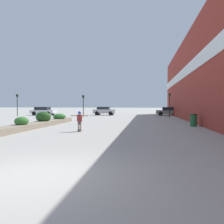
{
  "coord_description": "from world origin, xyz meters",
  "views": [
    {
      "loc": [
        2.71,
        -5.19,
        1.79
      ],
      "look_at": [
        -1.15,
        20.0,
        0.99
      ],
      "focal_mm": 35.0,
      "sensor_mm": 36.0,
      "label": 1
    }
  ],
  "objects_px": {
    "car_leftmost": "(168,111)",
    "car_center_left": "(104,111)",
    "traffic_light_right": "(170,101)",
    "skateboarder": "(80,119)",
    "trash_bin": "(194,120)",
    "traffic_light_far_left": "(17,101)",
    "skateboard": "(80,130)",
    "traffic_light_left": "(83,102)",
    "car_rightmost": "(43,111)"
  },
  "relations": [
    {
      "from": "traffic_light_far_left",
      "to": "traffic_light_right",
      "type": "bearing_deg",
      "value": 0.28
    },
    {
      "from": "traffic_light_left",
      "to": "skateboarder",
      "type": "bearing_deg",
      "value": -74.58
    },
    {
      "from": "traffic_light_right",
      "to": "skateboarder",
      "type": "bearing_deg",
      "value": -113.35
    },
    {
      "from": "car_center_left",
      "to": "traffic_light_far_left",
      "type": "relative_size",
      "value": 1.11
    },
    {
      "from": "car_center_left",
      "to": "trash_bin",
      "type": "bearing_deg",
      "value": 30.27
    },
    {
      "from": "skateboarder",
      "to": "traffic_light_right",
      "type": "distance_m",
      "value": 20.05
    },
    {
      "from": "skateboarder",
      "to": "car_rightmost",
      "type": "xyz_separation_m",
      "value": [
        -13.51,
        22.1,
        -0.09
      ]
    },
    {
      "from": "skateboarder",
      "to": "traffic_light_left",
      "type": "distance_m",
      "value": 18.29
    },
    {
      "from": "trash_bin",
      "to": "traffic_light_far_left",
      "type": "bearing_deg",
      "value": 151.33
    },
    {
      "from": "car_rightmost",
      "to": "traffic_light_left",
      "type": "height_order",
      "value": "traffic_light_left"
    },
    {
      "from": "car_center_left",
      "to": "car_rightmost",
      "type": "xyz_separation_m",
      "value": [
        -10.66,
        -2.1,
        -0.01
      ]
    },
    {
      "from": "car_leftmost",
      "to": "skateboard",
      "type": "bearing_deg",
      "value": 160.97
    },
    {
      "from": "skateboarder",
      "to": "car_leftmost",
      "type": "relative_size",
      "value": 0.33
    },
    {
      "from": "traffic_light_far_left",
      "to": "car_rightmost",
      "type": "bearing_deg",
      "value": 56.2
    },
    {
      "from": "trash_bin",
      "to": "traffic_light_right",
      "type": "xyz_separation_m",
      "value": [
        -0.54,
        13.54,
        1.87
      ]
    },
    {
      "from": "car_rightmost",
      "to": "traffic_light_far_left",
      "type": "bearing_deg",
      "value": -33.8
    },
    {
      "from": "skateboard",
      "to": "traffic_light_far_left",
      "type": "distance_m",
      "value": 24.44
    },
    {
      "from": "car_rightmost",
      "to": "traffic_light_far_left",
      "type": "xyz_separation_m",
      "value": [
        -2.58,
        -3.86,
        1.63
      ]
    },
    {
      "from": "car_rightmost",
      "to": "skateboard",
      "type": "bearing_deg",
      "value": 31.44
    },
    {
      "from": "trash_bin",
      "to": "car_center_left",
      "type": "bearing_deg",
      "value": 120.27
    },
    {
      "from": "skateboard",
      "to": "car_leftmost",
      "type": "xyz_separation_m",
      "value": [
        8.28,
        24.01,
        0.71
      ]
    },
    {
      "from": "car_rightmost",
      "to": "traffic_light_far_left",
      "type": "relative_size",
      "value": 1.2
    },
    {
      "from": "car_rightmost",
      "to": "car_center_left",
      "type": "bearing_deg",
      "value": 101.16
    },
    {
      "from": "trash_bin",
      "to": "car_center_left",
      "type": "relative_size",
      "value": 0.26
    },
    {
      "from": "trash_bin",
      "to": "car_leftmost",
      "type": "distance_m",
      "value": 19.2
    },
    {
      "from": "car_leftmost",
      "to": "traffic_light_right",
      "type": "height_order",
      "value": "traffic_light_right"
    },
    {
      "from": "skateboarder",
      "to": "traffic_light_left",
      "type": "bearing_deg",
      "value": 96.28
    },
    {
      "from": "skateboard",
      "to": "traffic_light_right",
      "type": "distance_m",
      "value": 20.13
    },
    {
      "from": "trash_bin",
      "to": "car_rightmost",
      "type": "bearing_deg",
      "value": 141.82
    },
    {
      "from": "skateboard",
      "to": "skateboarder",
      "type": "xyz_separation_m",
      "value": [
        0.0,
        0.0,
        0.8
      ]
    },
    {
      "from": "car_leftmost",
      "to": "traffic_light_left",
      "type": "relative_size",
      "value": 1.2
    },
    {
      "from": "skateboard",
      "to": "car_center_left",
      "type": "bearing_deg",
      "value": 87.58
    },
    {
      "from": "car_leftmost",
      "to": "traffic_light_far_left",
      "type": "relative_size",
      "value": 1.11
    },
    {
      "from": "skateboarder",
      "to": "car_center_left",
      "type": "xyz_separation_m",
      "value": [
        -2.85,
        24.2,
        -0.08
      ]
    },
    {
      "from": "car_center_left",
      "to": "traffic_light_left",
      "type": "bearing_deg",
      "value": -16.78
    },
    {
      "from": "skateboard",
      "to": "car_center_left",
      "type": "xyz_separation_m",
      "value": [
        -2.85,
        24.2,
        0.73
      ]
    },
    {
      "from": "traffic_light_left",
      "to": "traffic_light_far_left",
      "type": "bearing_deg",
      "value": 176.64
    },
    {
      "from": "trash_bin",
      "to": "car_leftmost",
      "type": "height_order",
      "value": "car_leftmost"
    },
    {
      "from": "skateboard",
      "to": "car_center_left",
      "type": "relative_size",
      "value": 0.16
    },
    {
      "from": "car_rightmost",
      "to": "traffic_light_left",
      "type": "xyz_separation_m",
      "value": [
        8.66,
        -4.52,
        1.47
      ]
    },
    {
      "from": "skateboard",
      "to": "traffic_light_left",
      "type": "bearing_deg",
      "value": 96.28
    },
    {
      "from": "skateboard",
      "to": "car_rightmost",
      "type": "xyz_separation_m",
      "value": [
        -13.51,
        22.1,
        0.72
      ]
    },
    {
      "from": "car_leftmost",
      "to": "car_center_left",
      "type": "relative_size",
      "value": 0.99
    },
    {
      "from": "skateboarder",
      "to": "car_center_left",
      "type": "height_order",
      "value": "car_center_left"
    },
    {
      "from": "skateboard",
      "to": "trash_bin",
      "type": "bearing_deg",
      "value": 20.49
    },
    {
      "from": "car_rightmost",
      "to": "trash_bin",
      "type": "bearing_deg",
      "value": 51.82
    },
    {
      "from": "car_rightmost",
      "to": "traffic_light_left",
      "type": "relative_size",
      "value": 1.3
    },
    {
      "from": "trash_bin",
      "to": "skateboarder",
      "type": "bearing_deg",
      "value": -150.37
    },
    {
      "from": "traffic_light_right",
      "to": "car_center_left",
      "type": "bearing_deg",
      "value": 151.53
    },
    {
      "from": "traffic_light_right",
      "to": "traffic_light_far_left",
      "type": "distance_m",
      "value": 24.02
    }
  ]
}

